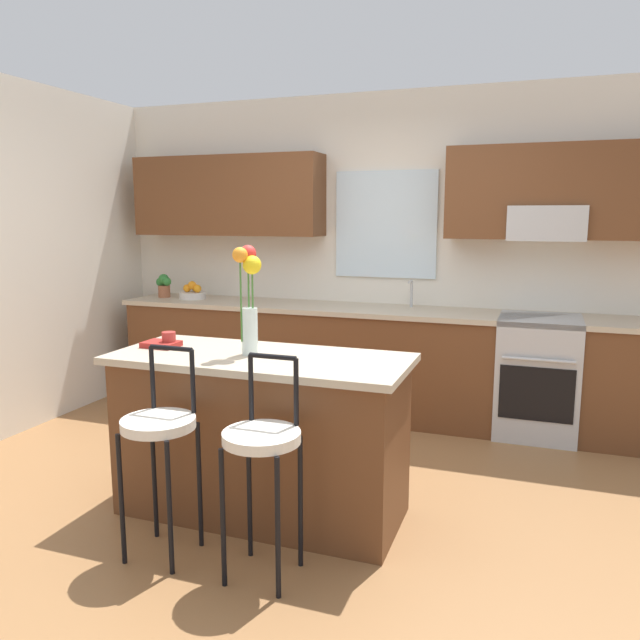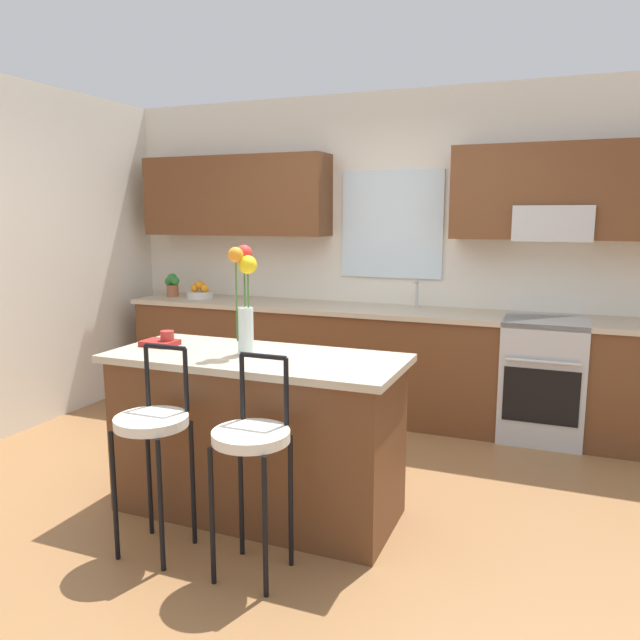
% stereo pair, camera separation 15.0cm
% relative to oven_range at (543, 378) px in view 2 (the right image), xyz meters
% --- Properties ---
extents(ground_plane, '(14.00, 14.00, 0.00)m').
position_rel_oven_range_xyz_m(ground_plane, '(-1.29, -1.68, -0.46)').
color(ground_plane, olive).
extents(wall_left, '(0.12, 4.60, 2.70)m').
position_rel_oven_range_xyz_m(wall_left, '(-3.85, -1.38, 0.89)').
color(wall_left, silver).
rests_on(wall_left, ground).
extents(back_wall_assembly, '(5.60, 0.50, 2.70)m').
position_rel_oven_range_xyz_m(back_wall_assembly, '(-1.26, 0.31, 1.05)').
color(back_wall_assembly, silver).
rests_on(back_wall_assembly, ground).
extents(counter_run, '(4.56, 0.64, 0.92)m').
position_rel_oven_range_xyz_m(counter_run, '(-1.29, 0.02, 0.01)').
color(counter_run, brown).
rests_on(counter_run, ground).
extents(sink_faucet, '(0.02, 0.13, 0.23)m').
position_rel_oven_range_xyz_m(sink_faucet, '(-1.03, 0.17, 0.60)').
color(sink_faucet, '#B7BABC').
rests_on(sink_faucet, counter_run).
extents(oven_range, '(0.60, 0.64, 0.92)m').
position_rel_oven_range_xyz_m(oven_range, '(0.00, 0.00, 0.00)').
color(oven_range, '#B7BABC').
rests_on(oven_range, ground).
extents(kitchen_island, '(1.65, 0.71, 0.92)m').
position_rel_oven_range_xyz_m(kitchen_island, '(-1.45, -1.88, 0.00)').
color(kitchen_island, brown).
rests_on(kitchen_island, ground).
extents(bar_stool_near, '(0.36, 0.36, 1.04)m').
position_rel_oven_range_xyz_m(bar_stool_near, '(-1.72, -2.45, 0.18)').
color(bar_stool_near, black).
rests_on(bar_stool_near, ground).
extents(bar_stool_middle, '(0.36, 0.36, 1.04)m').
position_rel_oven_range_xyz_m(bar_stool_middle, '(-1.17, -2.45, 0.18)').
color(bar_stool_middle, black).
rests_on(bar_stool_middle, ground).
extents(flower_vase, '(0.14, 0.15, 0.60)m').
position_rel_oven_range_xyz_m(flower_vase, '(-1.51, -1.88, 0.80)').
color(flower_vase, silver).
rests_on(flower_vase, kitchen_island).
extents(mug_ceramic, '(0.08, 0.08, 0.09)m').
position_rel_oven_range_xyz_m(mug_ceramic, '(-2.04, -1.87, 0.51)').
color(mug_ceramic, '#A52D28').
rests_on(mug_ceramic, kitchen_island).
extents(cookbook, '(0.20, 0.15, 0.03)m').
position_rel_oven_range_xyz_m(cookbook, '(-2.09, -1.88, 0.48)').
color(cookbook, maroon).
rests_on(cookbook, kitchen_island).
extents(fruit_bowl_oranges, '(0.24, 0.24, 0.16)m').
position_rel_oven_range_xyz_m(fruit_bowl_oranges, '(-3.03, 0.03, 0.51)').
color(fruit_bowl_oranges, silver).
rests_on(fruit_bowl_oranges, counter_run).
extents(potted_plant_small, '(0.16, 0.11, 0.22)m').
position_rel_oven_range_xyz_m(potted_plant_small, '(-3.34, 0.02, 0.58)').
color(potted_plant_small, '#9E5B3D').
rests_on(potted_plant_small, counter_run).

